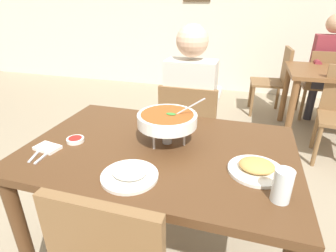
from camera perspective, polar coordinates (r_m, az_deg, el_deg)
name	(u,v)px	position (r m, az deg, el deg)	size (l,w,h in m)	color
dining_table_main	(160,165)	(1.42, -1.74, -8.31)	(1.33, 0.89, 0.77)	#51331C
chair_diner_main	(189,132)	(2.11, 4.49, -1.34)	(0.44, 0.44, 0.90)	brown
diner_main	(191,102)	(2.05, 4.91, 4.98)	(0.40, 0.45, 1.31)	#2D2D38
curry_bowl	(167,120)	(1.35, -0.17, 1.30)	(0.33, 0.30, 0.26)	silver
rice_plate	(129,174)	(1.14, -8.15, -9.92)	(0.24, 0.24, 0.06)	white
appetizer_plate	(256,168)	(1.23, 18.18, -8.43)	(0.24, 0.24, 0.06)	white
sauce_dish	(75,140)	(1.49, -19.00, -2.75)	(0.09, 0.09, 0.02)	white
napkin_folded	(47,148)	(1.47, -24.13, -4.21)	(0.12, 0.08, 0.02)	white
fork_utensil	(37,153)	(1.45, -25.93, -5.11)	(0.01, 0.17, 0.01)	silver
spoon_utensil	(46,154)	(1.42, -24.41, -5.47)	(0.01, 0.17, 0.01)	silver
drink_glass	(282,187)	(1.08, 22.95, -11.83)	(0.07, 0.07, 0.13)	silver
dining_table_far	(336,84)	(3.45, 31.93, 7.61)	(1.00, 0.80, 0.77)	brown
chair_bg_middle	(322,82)	(3.98, 29.82, 8.10)	(0.44, 0.44, 0.90)	brown
chair_bg_right	(276,78)	(3.95, 21.87, 9.49)	(0.47, 0.47, 0.90)	brown
patron_bg_middle	(327,62)	(3.99, 30.63, 11.49)	(0.40, 0.45, 1.31)	#2D2D38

